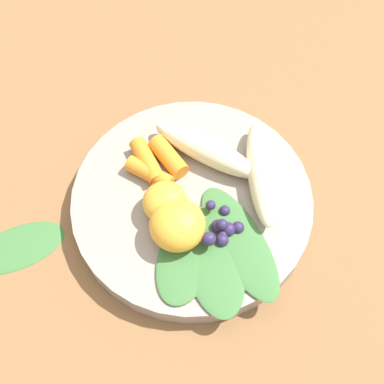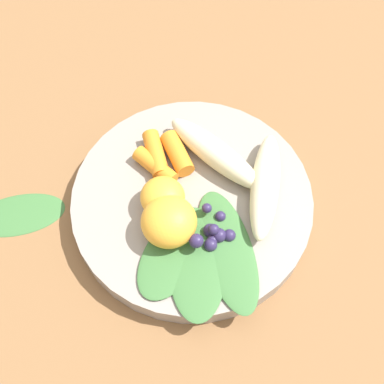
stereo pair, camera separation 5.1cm
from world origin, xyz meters
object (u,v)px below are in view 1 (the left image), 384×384
Objects in this scene: bowl at (192,203)px; banana_peeled_left at (206,150)px; kale_leaf_stray at (17,247)px; banana_peeled_right at (262,173)px; orange_segment_near at (177,225)px.

banana_peeled_left is (0.05, -0.01, 0.03)m from bowl.
banana_peeled_right is at bearing 171.24° from kale_leaf_stray.
orange_segment_near reaches higher than kale_leaf_stray.
kale_leaf_stray is (-0.06, 0.17, -0.01)m from bowl.
orange_segment_near is (-0.09, 0.02, 0.01)m from banana_peeled_left.
banana_peeled_right is 0.26m from kale_leaf_stray.
kale_leaf_stray is (-0.10, 0.19, -0.04)m from banana_peeled_left.
banana_peeled_left is 1.25× the size of kale_leaf_stray.
banana_peeled_right is at bearing -175.17° from banana_peeled_left.
bowl is at bearing 170.79° from kale_leaf_stray.
kale_leaf_stray is (-0.08, 0.24, -0.04)m from banana_peeled_right.
orange_segment_near is at bearing 164.93° from bowl.
kale_leaf_stray is at bearing 102.34° from banana_peeled_right.
orange_segment_near is (-0.04, 0.01, 0.03)m from bowl.
banana_peeled_left is at bearing -14.24° from orange_segment_near.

